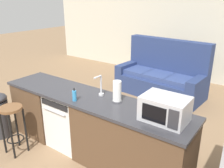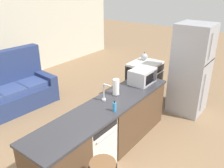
{
  "view_description": "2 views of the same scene",
  "coord_description": "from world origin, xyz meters",
  "px_view_note": "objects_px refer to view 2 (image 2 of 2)",
  "views": [
    {
      "loc": [
        2.15,
        -2.24,
        2.2
      ],
      "look_at": [
        0.22,
        0.43,
        0.98
      ],
      "focal_mm": 38.0,
      "sensor_mm": 36.0,
      "label": 1
    },
    {
      "loc": [
        -2.43,
        -2.03,
        2.7
      ],
      "look_at": [
        0.49,
        0.15,
        1.1
      ],
      "focal_mm": 38.0,
      "sensor_mm": 36.0,
      "label": 2
    }
  ],
  "objects_px": {
    "stove_range": "(144,80)",
    "paper_towel_roll": "(116,87)",
    "soap_bottle": "(114,107)",
    "couch": "(7,92)",
    "refrigerator": "(191,70)",
    "microwave": "(142,76)",
    "kettle": "(144,57)",
    "dishwasher": "(91,143)"
  },
  "relations": [
    {
      "from": "refrigerator",
      "to": "microwave",
      "type": "relative_size",
      "value": 3.87
    },
    {
      "from": "stove_range",
      "to": "soap_bottle",
      "type": "relative_size",
      "value": 5.11
    },
    {
      "from": "kettle",
      "to": "microwave",
      "type": "bearing_deg",
      "value": -151.82
    },
    {
      "from": "dishwasher",
      "to": "refrigerator",
      "type": "bearing_deg",
      "value": -11.93
    },
    {
      "from": "dishwasher",
      "to": "kettle",
      "type": "xyz_separation_m",
      "value": [
        2.77,
        0.68,
        0.56
      ]
    },
    {
      "from": "stove_range",
      "to": "paper_towel_roll",
      "type": "distance_m",
      "value": 1.96
    },
    {
      "from": "paper_towel_roll",
      "to": "soap_bottle",
      "type": "relative_size",
      "value": 1.6
    },
    {
      "from": "dishwasher",
      "to": "microwave",
      "type": "bearing_deg",
      "value": -0.05
    },
    {
      "from": "refrigerator",
      "to": "paper_towel_roll",
      "type": "xyz_separation_m",
      "value": [
        -1.81,
        0.65,
        0.07
      ]
    },
    {
      "from": "kettle",
      "to": "refrigerator",
      "type": "bearing_deg",
      "value": -97.83
    },
    {
      "from": "microwave",
      "to": "refrigerator",
      "type": "bearing_deg",
      "value": -26.47
    },
    {
      "from": "refrigerator",
      "to": "couch",
      "type": "relative_size",
      "value": 0.94
    },
    {
      "from": "microwave",
      "to": "kettle",
      "type": "xyz_separation_m",
      "value": [
        1.27,
        0.68,
        -0.05
      ]
    },
    {
      "from": "stove_range",
      "to": "kettle",
      "type": "height_order",
      "value": "kettle"
    },
    {
      "from": "microwave",
      "to": "couch",
      "type": "relative_size",
      "value": 0.24
    },
    {
      "from": "dishwasher",
      "to": "stove_range",
      "type": "xyz_separation_m",
      "value": [
        2.6,
        0.55,
        0.03
      ]
    },
    {
      "from": "dishwasher",
      "to": "microwave",
      "type": "relative_size",
      "value": 1.68
    },
    {
      "from": "refrigerator",
      "to": "paper_towel_roll",
      "type": "distance_m",
      "value": 1.93
    },
    {
      "from": "microwave",
      "to": "dishwasher",
      "type": "bearing_deg",
      "value": 179.95
    },
    {
      "from": "stove_range",
      "to": "soap_bottle",
      "type": "bearing_deg",
      "value": -161.62
    },
    {
      "from": "dishwasher",
      "to": "couch",
      "type": "bearing_deg",
      "value": 84.66
    },
    {
      "from": "refrigerator",
      "to": "kettle",
      "type": "distance_m",
      "value": 1.24
    },
    {
      "from": "microwave",
      "to": "paper_towel_roll",
      "type": "distance_m",
      "value": 0.72
    },
    {
      "from": "microwave",
      "to": "couch",
      "type": "bearing_deg",
      "value": 114.29
    },
    {
      "from": "paper_towel_roll",
      "to": "soap_bottle",
      "type": "bearing_deg",
      "value": -146.31
    },
    {
      "from": "dishwasher",
      "to": "soap_bottle",
      "type": "bearing_deg",
      "value": -32.94
    },
    {
      "from": "stove_range",
      "to": "microwave",
      "type": "height_order",
      "value": "microwave"
    },
    {
      "from": "stove_range",
      "to": "refrigerator",
      "type": "bearing_deg",
      "value": -90.01
    },
    {
      "from": "dishwasher",
      "to": "paper_towel_roll",
      "type": "height_order",
      "value": "paper_towel_roll"
    },
    {
      "from": "stove_range",
      "to": "couch",
      "type": "height_order",
      "value": "couch"
    },
    {
      "from": "refrigerator",
      "to": "kettle",
      "type": "height_order",
      "value": "refrigerator"
    },
    {
      "from": "soap_bottle",
      "to": "couch",
      "type": "bearing_deg",
      "value": 91.25
    },
    {
      "from": "paper_towel_roll",
      "to": "refrigerator",
      "type": "bearing_deg",
      "value": -19.77
    },
    {
      "from": "dishwasher",
      "to": "kettle",
      "type": "bearing_deg",
      "value": 13.78
    },
    {
      "from": "stove_range",
      "to": "kettle",
      "type": "distance_m",
      "value": 0.58
    },
    {
      "from": "refrigerator",
      "to": "couch",
      "type": "bearing_deg",
      "value": 125.37
    },
    {
      "from": "paper_towel_roll",
      "to": "soap_bottle",
      "type": "height_order",
      "value": "paper_towel_roll"
    },
    {
      "from": "stove_range",
      "to": "soap_bottle",
      "type": "distance_m",
      "value": 2.46
    },
    {
      "from": "paper_towel_roll",
      "to": "couch",
      "type": "distance_m",
      "value": 2.78
    },
    {
      "from": "stove_range",
      "to": "kettle",
      "type": "bearing_deg",
      "value": 37.71
    },
    {
      "from": "soap_bottle",
      "to": "couch",
      "type": "xyz_separation_m",
      "value": [
        -0.06,
        2.96,
        -0.58
      ]
    },
    {
      "from": "paper_towel_roll",
      "to": "soap_bottle",
      "type": "distance_m",
      "value": 0.56
    }
  ]
}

